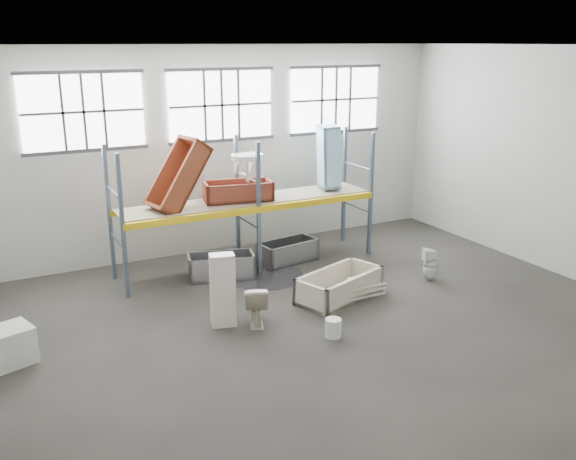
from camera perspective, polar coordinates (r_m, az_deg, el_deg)
floor at (r=11.95m, az=3.37°, el=-8.53°), size 12.00×10.00×0.10m
ceiling at (r=10.80m, az=3.86°, el=16.73°), size 12.00×10.00×0.10m
wall_back at (r=15.56m, az=-6.12°, el=7.25°), size 12.00×0.10×5.00m
wall_front at (r=7.45m, az=24.14°, el=-4.83°), size 12.00×0.10×5.00m
wall_right at (r=15.09m, az=23.78°, el=5.63°), size 0.10×10.00×5.00m
window_left at (r=14.45m, az=-18.16°, el=10.20°), size 2.60×0.04×1.60m
window_mid at (r=15.31m, az=-6.10°, el=11.26°), size 2.60×0.04×1.60m
window_right at (r=16.75m, az=4.34°, el=11.78°), size 2.60×0.04×1.60m
rack_upright_la at (r=12.91m, az=-14.84°, el=0.23°), size 0.08×0.08×3.00m
rack_upright_lb at (r=14.04m, az=-15.98°, el=1.47°), size 0.08×0.08×3.00m
rack_upright_ma at (r=13.83m, az=-2.69°, el=1.89°), size 0.08×0.08×3.00m
rack_upright_mb at (r=14.90m, az=-4.65°, el=2.94°), size 0.08×0.08×3.00m
rack_upright_ra at (r=15.30m, az=7.56°, el=3.21°), size 0.08×0.08×3.00m
rack_upright_rb at (r=16.27m, az=5.14°, el=4.11°), size 0.08×0.08×3.00m
rack_beam_front at (r=13.83m, az=-2.69°, el=1.89°), size 6.00×0.10×0.14m
rack_beam_back at (r=14.90m, az=-4.65°, el=2.94°), size 6.00×0.10×0.14m
shelf_deck at (r=14.34m, az=-3.71°, el=2.74°), size 5.90×1.10×0.03m
wet_patch at (r=14.12m, az=-2.26°, el=-4.18°), size 1.80×1.80×0.00m
bathtub_beige at (r=12.88m, az=4.70°, el=-5.05°), size 2.06×1.44×0.55m
cistern_spare at (r=12.84m, az=6.27°, el=-5.14°), size 0.40×0.21×0.38m
sink_in_tub at (r=12.66m, az=4.27°, el=-6.01°), size 0.50×0.50×0.16m
toilet_beige at (r=11.71m, az=-2.98°, el=-6.74°), size 0.67×0.86×0.77m
cistern_tall at (r=11.56m, az=-5.97°, el=-5.48°), size 0.50×0.39×1.39m
toilet_white at (r=14.12m, az=12.86°, el=-3.05°), size 0.43×0.43×0.73m
steel_tub_left at (r=14.01m, az=-6.12°, el=-3.28°), size 1.58×1.03×0.53m
steel_tub_right at (r=14.91m, az=-0.03°, el=-1.96°), size 1.50×0.87×0.52m
rust_tub_flat at (r=14.20m, az=-4.58°, el=3.58°), size 1.64×1.01×0.43m
rust_tub_tilted at (r=13.64m, az=-9.99°, el=4.87°), size 1.49×1.06×1.66m
sink_on_shelf at (r=13.99m, az=-3.70°, el=4.55°), size 0.75×0.59×0.64m
blue_tub_upright at (r=15.20m, az=3.72°, el=6.69°), size 0.63×0.80×1.51m
bucket at (r=11.29m, az=4.15°, el=-8.90°), size 0.38×0.38×0.34m
carton_near at (r=11.30m, az=-24.10°, el=-9.62°), size 0.87×0.80×0.62m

